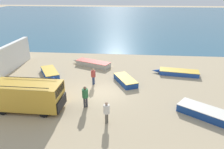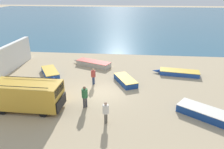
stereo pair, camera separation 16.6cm
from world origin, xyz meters
name	(u,v)px [view 1 (the left image)]	position (x,y,z in m)	size (l,w,h in m)	color
ground_plane	(103,92)	(0.00, 0.00, 0.00)	(200.00, 200.00, 0.00)	tan
sea_water	(124,18)	(0.00, 52.00, 0.00)	(120.00, 80.00, 0.01)	#33607A
parked_van	(28,95)	(-5.25, -3.46, 1.20)	(5.32, 2.28, 2.30)	gold
fishing_rowboat_0	(125,80)	(1.92, 2.28, 0.28)	(2.54, 3.87, 0.56)	navy
fishing_rowboat_1	(178,72)	(7.53, 4.94, 0.25)	(5.05, 2.01, 0.49)	#234CA3
fishing_rowboat_2	(50,73)	(-6.14, 3.48, 0.27)	(2.95, 4.09, 0.53)	#234CA3
fishing_rowboat_3	(208,113)	(8.11, -3.38, 0.30)	(4.40, 3.55, 0.61)	navy
fishing_rowboat_4	(92,63)	(-2.20, 6.88, 0.30)	(5.04, 2.85, 0.59)	#ADA89E
fisherman_0	(107,111)	(0.90, -4.79, 0.98)	(0.43, 0.43, 1.64)	#5B564C
fisherman_1	(93,75)	(-1.10, 1.58, 0.98)	(0.43, 0.43, 1.63)	navy
fisherman_2	(85,95)	(-0.98, -2.80, 1.07)	(0.47, 0.47, 1.79)	#38383D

